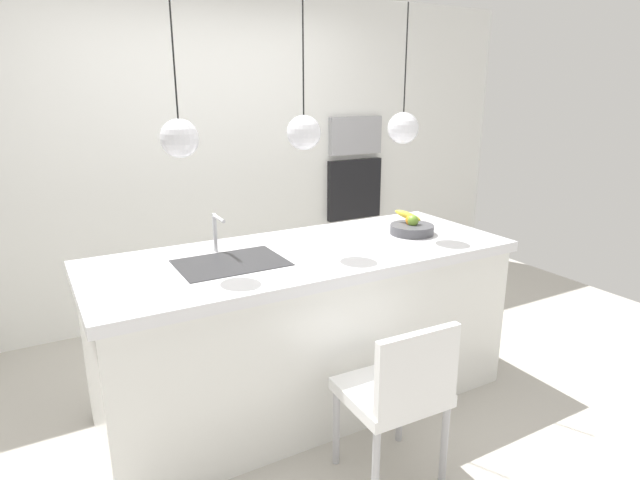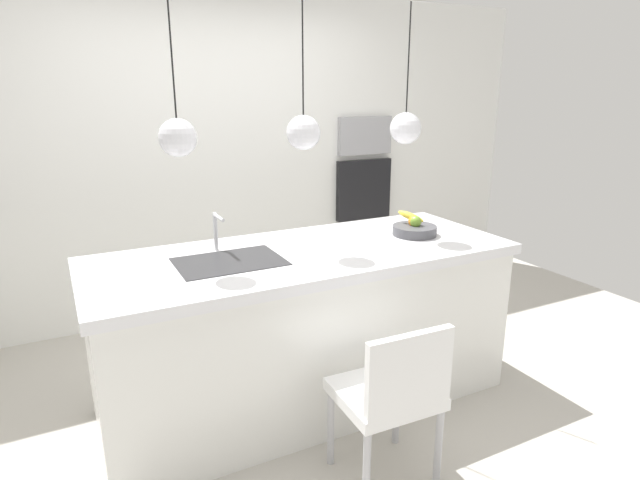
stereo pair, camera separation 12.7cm
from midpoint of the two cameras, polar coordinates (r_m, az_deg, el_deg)
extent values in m
plane|color=#BCB7AD|center=(3.43, -0.45, -16.56)|extent=(6.60, 6.60, 0.00)
cube|color=white|center=(4.46, -10.17, 8.77)|extent=(6.00, 0.10, 2.60)
cube|color=white|center=(3.21, -0.46, -9.83)|extent=(2.36, 0.88, 0.89)
cube|color=white|center=(3.03, -0.48, -1.70)|extent=(2.42, 0.94, 0.06)
cube|color=#2D2D30|center=(2.86, -8.46, -2.42)|extent=(0.56, 0.40, 0.02)
cylinder|color=silver|center=(3.05, -10.01, 0.90)|extent=(0.02, 0.02, 0.22)
cylinder|color=silver|center=(2.95, -9.64, 2.41)|extent=(0.02, 0.16, 0.02)
cylinder|color=#4C4C51|center=(3.40, 11.20, 1.02)|extent=(0.28, 0.28, 0.06)
sphere|color=olive|center=(3.39, 11.31, 1.95)|extent=(0.07, 0.07, 0.07)
sphere|color=orange|center=(3.39, 11.18, 1.99)|extent=(0.07, 0.07, 0.07)
ellipsoid|color=yellow|center=(3.42, 10.78, 2.50)|extent=(0.13, 0.18, 0.08)
cube|color=#9E9EA3|center=(4.95, 5.54, 11.13)|extent=(0.54, 0.08, 0.34)
cube|color=black|center=(5.02, 5.39, 5.44)|extent=(0.56, 0.08, 0.56)
cube|color=white|center=(2.64, 8.40, -16.04)|extent=(0.47, 0.43, 0.06)
cube|color=white|center=(2.40, 11.15, -13.83)|extent=(0.43, 0.05, 0.36)
cylinder|color=#B2B2B7|center=(2.99, 9.52, -17.38)|extent=(0.04, 0.04, 0.42)
cylinder|color=#B2B2B7|center=(2.82, 2.53, -19.48)|extent=(0.04, 0.04, 0.42)
cylinder|color=#B2B2B7|center=(2.76, 14.00, -20.86)|extent=(0.04, 0.04, 0.42)
cylinder|color=#B2B2B7|center=(2.57, 6.57, -23.58)|extent=(0.04, 0.04, 0.42)
sphere|color=silver|center=(2.66, -13.73, 10.64)|extent=(0.19, 0.19, 0.19)
cylinder|color=black|center=(2.66, -14.32, 19.08)|extent=(0.01, 0.01, 0.60)
sphere|color=silver|center=(2.89, -0.52, 11.48)|extent=(0.19, 0.19, 0.19)
cylinder|color=black|center=(2.89, -0.54, 19.27)|extent=(0.01, 0.01, 0.60)
sphere|color=silver|center=(3.25, 10.32, 11.74)|extent=(0.19, 0.19, 0.19)
cylinder|color=black|center=(3.24, 10.69, 18.67)|extent=(0.01, 0.01, 0.60)
camera|label=1|loc=(0.06, -88.81, 0.34)|focal=29.74mm
camera|label=2|loc=(0.06, 91.19, -0.34)|focal=29.74mm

